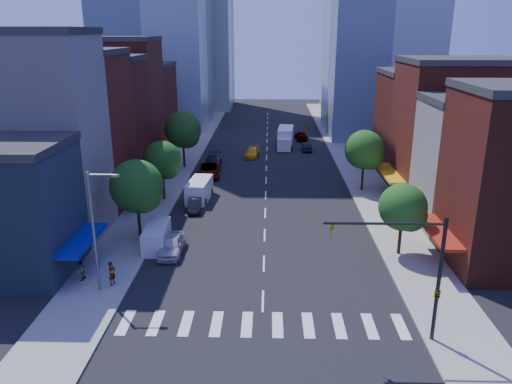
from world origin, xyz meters
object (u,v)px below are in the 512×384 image
cargo_van_far (199,190)px  traffic_car_oncoming (307,147)px  parked_car_second (195,205)px  parked_car_rear (213,161)px  parked_car_front (172,245)px  cargo_van_near (156,237)px  box_truck (285,138)px  pedestrian_near (112,273)px  taxi (252,152)px  pedestrian_far (81,271)px  parked_car_third (209,170)px  traffic_car_far (301,136)px

cargo_van_far → traffic_car_oncoming: (13.87, 24.80, -0.49)m
parked_car_second → parked_car_rear: parked_car_rear is taller
parked_car_front → cargo_van_near: size_ratio=0.98×
parked_car_front → parked_car_second: bearing=87.3°
parked_car_second → box_truck: box_truck is taller
traffic_car_oncoming → pedestrian_near: size_ratio=2.20×
parked_car_second → traffic_car_oncoming: 31.60m
cargo_van_far → box_truck: box_truck is taller
cargo_van_far → box_truck: size_ratio=0.71×
cargo_van_far → traffic_car_oncoming: size_ratio=1.40×
taxi → pedestrian_far: size_ratio=3.01×
parked_car_front → pedestrian_near: 6.75m
parked_car_rear → parked_car_third: bearing=-92.2°
parked_car_third → box_truck: box_truck is taller
parked_car_rear → cargo_van_far: cargo_van_far is taller
parked_car_second → parked_car_front: bearing=-97.0°
parked_car_second → traffic_car_oncoming: (13.86, 28.40, 0.02)m
parked_car_rear → pedestrian_near: size_ratio=3.03×
parked_car_second → cargo_van_near: (-1.99, -9.63, 0.38)m
parked_car_third → traffic_car_oncoming: (13.86, 15.22, -0.15)m
traffic_car_oncoming → pedestrian_far: (-20.25, -44.41, 0.25)m
parked_car_second → pedestrian_near: bearing=-107.5°
parked_car_third → traffic_car_oncoming: 20.58m
cargo_van_near → parked_car_front: bearing=-39.4°
parked_car_second → traffic_car_oncoming: traffic_car_oncoming is taller
traffic_car_far → box_truck: box_truck is taller
cargo_van_near → traffic_car_far: cargo_van_near is taller
traffic_car_oncoming → box_truck: 4.29m
taxi → cargo_van_near: bearing=-95.1°
cargo_van_near → pedestrian_near: size_ratio=2.69×
taxi → cargo_van_far: bearing=-97.4°
cargo_van_near → traffic_car_far: size_ratio=1.09×
parked_car_front → cargo_van_near: bearing=143.1°
parked_car_rear → box_truck: (10.53, 12.80, 0.68)m
parked_car_third → traffic_car_far: parked_car_third is taller
traffic_car_oncoming → traffic_car_far: traffic_car_far is taller
cargo_van_far → pedestrian_near: size_ratio=3.08×
traffic_car_far → box_truck: size_ratio=0.57×
box_truck → pedestrian_far: bearing=-105.2°
parked_car_second → cargo_van_near: 9.84m
traffic_car_oncoming → pedestrian_far: size_ratio=2.62×
parked_car_rear → pedestrian_near: (-3.79, -34.81, 0.26)m
parked_car_third → pedestrian_far: bearing=-106.5°
parked_car_second → parked_car_third: 13.19m
cargo_van_near → pedestrian_far: 7.75m
cargo_van_near → traffic_car_far: 48.68m
traffic_car_oncoming → box_truck: bearing=-38.0°
parked_car_rear → cargo_van_near: 27.88m
parked_car_second → parked_car_third: (0.00, 13.19, 0.17)m
traffic_car_oncoming → cargo_van_near: bearing=67.1°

